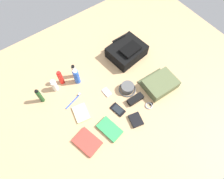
# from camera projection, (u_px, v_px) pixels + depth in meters

# --- Properties ---
(ground_plane) EXTENTS (2.64, 2.02, 0.02)m
(ground_plane) POSITION_uv_depth(u_px,v_px,m) (112.00, 92.00, 1.68)
(ground_plane) COLOR tan
(ground_plane) RESTS_ON ground
(backpack) EXTENTS (0.35, 0.29, 0.15)m
(backpack) POSITION_uv_depth(u_px,v_px,m) (127.00, 51.00, 1.80)
(backpack) COLOR black
(backpack) RESTS_ON ground_plane
(toiletry_pouch) EXTENTS (0.28, 0.25, 0.08)m
(toiletry_pouch) POSITION_uv_depth(u_px,v_px,m) (160.00, 84.00, 1.66)
(toiletry_pouch) COLOR #56603D
(toiletry_pouch) RESTS_ON ground_plane
(bucket_hat) EXTENTS (0.15, 0.15, 0.07)m
(bucket_hat) POSITION_uv_depth(u_px,v_px,m) (127.00, 88.00, 1.65)
(bucket_hat) COLOR #515151
(bucket_hat) RESTS_ON ground_plane
(shampoo_bottle) EXTENTS (0.03, 0.03, 0.17)m
(shampoo_bottle) POSITION_uv_depth(u_px,v_px,m) (40.00, 96.00, 1.55)
(shampoo_bottle) COLOR #19471E
(shampoo_bottle) RESTS_ON ground_plane
(toothpaste_tube) EXTENTS (0.05, 0.05, 0.13)m
(toothpaste_tube) POSITION_uv_depth(u_px,v_px,m) (54.00, 85.00, 1.62)
(toothpaste_tube) COLOR white
(toothpaste_tube) RESTS_ON ground_plane
(sunscreen_spray) EXTENTS (0.04, 0.04, 0.16)m
(sunscreen_spray) POSITION_uv_depth(u_px,v_px,m) (61.00, 78.00, 1.64)
(sunscreen_spray) COLOR red
(sunscreen_spray) RESTS_ON ground_plane
(deodorant_spray) EXTENTS (0.05, 0.05, 0.17)m
(deodorant_spray) POSITION_uv_depth(u_px,v_px,m) (76.00, 76.00, 1.64)
(deodorant_spray) COLOR blue
(deodorant_spray) RESTS_ON ground_plane
(lotion_bottle) EXTENTS (0.04, 0.04, 0.16)m
(lotion_bottle) POSITION_uv_depth(u_px,v_px,m) (74.00, 71.00, 1.68)
(lotion_bottle) COLOR beige
(lotion_bottle) RESTS_ON ground_plane
(paperback_novel) EXTENTS (0.19, 0.22, 0.02)m
(paperback_novel) POSITION_uv_depth(u_px,v_px,m) (87.00, 142.00, 1.45)
(paperback_novel) COLOR red
(paperback_novel) RESTS_ON ground_plane
(travel_guidebook) EXTENTS (0.15, 0.21, 0.02)m
(travel_guidebook) POSITION_uv_depth(u_px,v_px,m) (110.00, 129.00, 1.50)
(travel_guidebook) COLOR #2D934C
(travel_guidebook) RESTS_ON ground_plane
(cell_phone) EXTENTS (0.09, 0.13, 0.01)m
(cell_phone) POSITION_uv_depth(u_px,v_px,m) (118.00, 110.00, 1.58)
(cell_phone) COLOR black
(cell_phone) RESTS_ON ground_plane
(media_player) EXTENTS (0.05, 0.09, 0.01)m
(media_player) POSITION_uv_depth(u_px,v_px,m) (107.00, 92.00, 1.66)
(media_player) COLOR #B7B7BC
(media_player) RESTS_ON ground_plane
(wristwatch) EXTENTS (0.07, 0.06, 0.01)m
(wristwatch) POSITION_uv_depth(u_px,v_px,m) (149.00, 105.00, 1.60)
(wristwatch) COLOR #99999E
(wristwatch) RESTS_ON ground_plane
(toothbrush) EXTENTS (0.17, 0.06, 0.02)m
(toothbrush) POSITION_uv_depth(u_px,v_px,m) (74.00, 100.00, 1.62)
(toothbrush) COLOR blue
(toothbrush) RESTS_ON ground_plane
(wallet) EXTENTS (0.11, 0.13, 0.02)m
(wallet) POSITION_uv_depth(u_px,v_px,m) (136.00, 120.00, 1.53)
(wallet) COLOR black
(wallet) RESTS_ON ground_plane
(notepad) EXTENTS (0.14, 0.17, 0.02)m
(notepad) POSITION_uv_depth(u_px,v_px,m) (81.00, 113.00, 1.56)
(notepad) COLOR beige
(notepad) RESTS_ON ground_plane
(sunglasses_case) EXTENTS (0.14, 0.06, 0.04)m
(sunglasses_case) POSITION_uv_depth(u_px,v_px,m) (135.00, 99.00, 1.61)
(sunglasses_case) COLOR black
(sunglasses_case) RESTS_ON ground_plane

